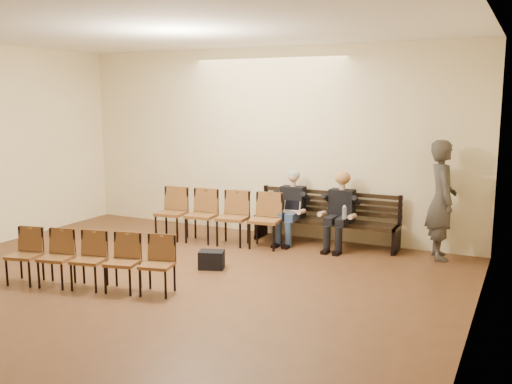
# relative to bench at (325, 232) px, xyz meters

# --- Properties ---
(ground) EXTENTS (10.00, 10.00, 0.00)m
(ground) POSITION_rel_bench_xyz_m (-1.28, -4.65, -0.23)
(ground) COLOR brown
(ground) RESTS_ON ground
(room_walls) EXTENTS (8.02, 10.01, 3.51)m
(room_walls) POSITION_rel_bench_xyz_m (-1.28, -3.86, 2.31)
(room_walls) COLOR beige
(room_walls) RESTS_ON ground
(bench) EXTENTS (2.60, 0.90, 0.45)m
(bench) POSITION_rel_bench_xyz_m (0.00, 0.00, 0.00)
(bench) COLOR black
(bench) RESTS_ON ground
(seated_man) EXTENTS (0.53, 0.73, 1.27)m
(seated_man) POSITION_rel_bench_xyz_m (-0.61, -0.12, 0.41)
(seated_man) COLOR black
(seated_man) RESTS_ON ground
(seated_woman) EXTENTS (0.53, 0.74, 1.24)m
(seated_woman) POSITION_rel_bench_xyz_m (0.30, -0.12, 0.40)
(seated_woman) COLOR black
(seated_woman) RESTS_ON ground
(laptop) EXTENTS (0.32, 0.26, 0.22)m
(laptop) POSITION_rel_bench_xyz_m (-0.57, -0.29, 0.33)
(laptop) COLOR silver
(laptop) RESTS_ON bench
(water_bottle) EXTENTS (0.08, 0.08, 0.24)m
(water_bottle) POSITION_rel_bench_xyz_m (0.47, -0.40, 0.34)
(water_bottle) COLOR silver
(water_bottle) RESTS_ON bench
(bag) EXTENTS (0.44, 0.37, 0.28)m
(bag) POSITION_rel_bench_xyz_m (-1.07, -2.14, -0.09)
(bag) COLOR black
(bag) RESTS_ON ground
(passerby) EXTENTS (0.78, 0.94, 2.22)m
(passerby) POSITION_rel_bench_xyz_m (1.96, -0.02, 0.88)
(passerby) COLOR #38332D
(passerby) RESTS_ON ground
(chair_row_front) EXTENTS (2.37, 0.78, 0.96)m
(chair_row_front) POSITION_rel_bench_xyz_m (-1.77, -0.77, 0.25)
(chair_row_front) COLOR brown
(chair_row_front) RESTS_ON ground
(chair_row_back) EXTENTS (2.44, 0.96, 0.78)m
(chair_row_back) POSITION_rel_bench_xyz_m (-2.11, -3.66, 0.17)
(chair_row_back) COLOR brown
(chair_row_back) RESTS_ON ground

